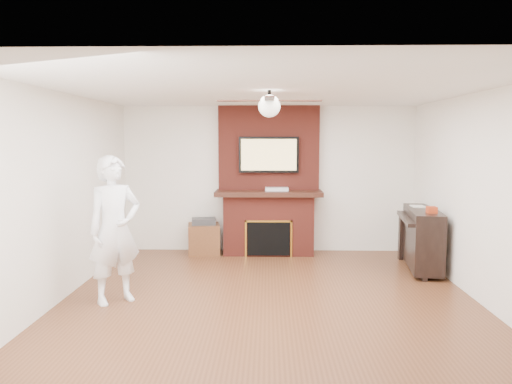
{
  "coord_description": "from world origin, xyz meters",
  "views": [
    {
      "loc": [
        -0.02,
        -5.85,
        1.94
      ],
      "look_at": [
        -0.18,
        0.9,
        1.22
      ],
      "focal_mm": 35.0,
      "sensor_mm": 36.0,
      "label": 1
    }
  ],
  "objects_px": {
    "fireplace": "(269,195)",
    "side_table": "(204,237)",
    "person": "(115,230)",
    "piano": "(422,237)"
  },
  "relations": [
    {
      "from": "fireplace",
      "to": "side_table",
      "type": "bearing_deg",
      "value": -176.51
    },
    {
      "from": "fireplace",
      "to": "side_table",
      "type": "relative_size",
      "value": 4.15
    },
    {
      "from": "side_table",
      "to": "fireplace",
      "type": "bearing_deg",
      "value": -4.8
    },
    {
      "from": "person",
      "to": "piano",
      "type": "relative_size",
      "value": 1.22
    },
    {
      "from": "person",
      "to": "piano",
      "type": "distance_m",
      "value": 4.42
    },
    {
      "from": "fireplace",
      "to": "person",
      "type": "relative_size",
      "value": 1.43
    },
    {
      "from": "fireplace",
      "to": "side_table",
      "type": "height_order",
      "value": "fireplace"
    },
    {
      "from": "side_table",
      "to": "piano",
      "type": "height_order",
      "value": "piano"
    },
    {
      "from": "side_table",
      "to": "piano",
      "type": "distance_m",
      "value": 3.52
    },
    {
      "from": "side_table",
      "to": "piano",
      "type": "bearing_deg",
      "value": -24.4
    }
  ]
}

